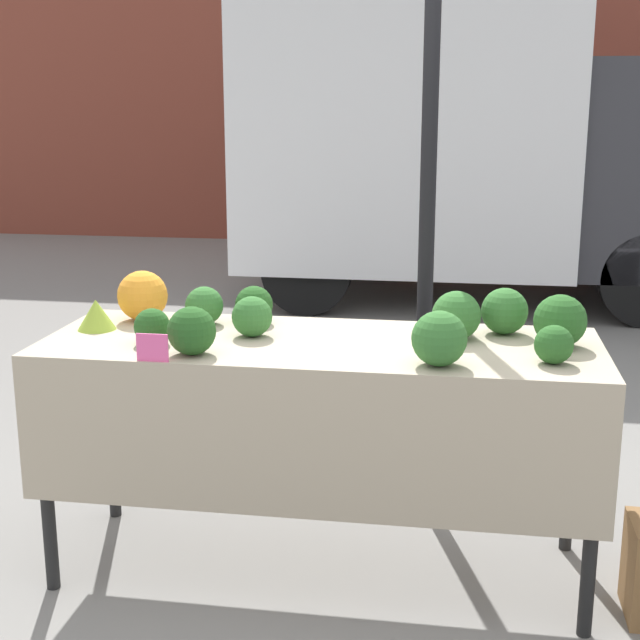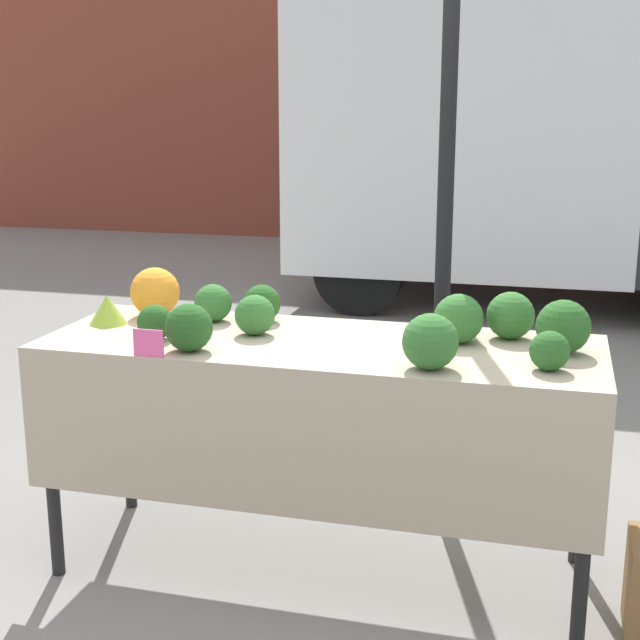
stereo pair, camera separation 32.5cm
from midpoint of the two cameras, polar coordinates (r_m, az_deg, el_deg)
name	(u,v)px [view 2 (the right image)]	position (r m, az deg, el deg)	size (l,w,h in m)	color
ground_plane	(320,567)	(3.62, 2.67, -15.58)	(40.00, 40.00, 0.00)	gray
building_facade	(502,37)	(11.93, 12.39, 17.26)	(16.00, 0.60, 5.18)	brown
tent_pole	(445,199)	(3.89, 10.44, 7.62)	(0.07, 0.07, 2.75)	black
parked_truck	(529,139)	(8.29, 14.37, 11.15)	(4.32, 2.18, 2.82)	white
market_table	(315,379)	(3.25, 2.57, -3.85)	(2.05, 0.74, 0.92)	tan
orange_cauliflower	(155,292)	(3.67, -8.04, 1.76)	(0.20, 0.20, 0.20)	orange
romanesco_head	(107,309)	(3.58, -10.95, 0.64)	(0.15, 0.15, 0.12)	#93B238
broccoli_head_0	(459,319)	(3.29, 11.68, 0.05)	(0.18, 0.18, 0.18)	#336B2D
broccoli_head_1	(510,316)	(3.40, 14.80, 0.25)	(0.18, 0.18, 0.18)	#336B2D
broccoli_head_2	(550,351)	(3.04, 17.50, -1.94)	(0.13, 0.13, 0.13)	#285B23
broccoli_head_3	(563,327)	(3.25, 18.11, -0.45)	(0.19, 0.19, 0.19)	#285B23
broccoli_head_4	(155,322)	(3.31, -7.78, -0.18)	(0.13, 0.13, 0.13)	#23511E
broccoli_head_5	(262,303)	(3.55, -1.13, 1.04)	(0.15, 0.15, 0.15)	#23511E
broccoli_head_6	(213,303)	(3.56, -4.28, 1.06)	(0.15, 0.15, 0.15)	#336B2D
broccoli_head_7	(430,342)	(2.95, 10.23, -1.41)	(0.19, 0.19, 0.19)	#336B2D
broccoli_head_8	(255,315)	(3.35, -1.43, 0.29)	(0.15, 0.15, 0.15)	#336B2D
broccoli_head_9	(189,328)	(3.13, -5.47, -0.53)	(0.17, 0.17, 0.17)	#23511E
price_sign	(148,343)	(3.09, -7.99, -1.52)	(0.11, 0.01, 0.10)	#F45B9E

